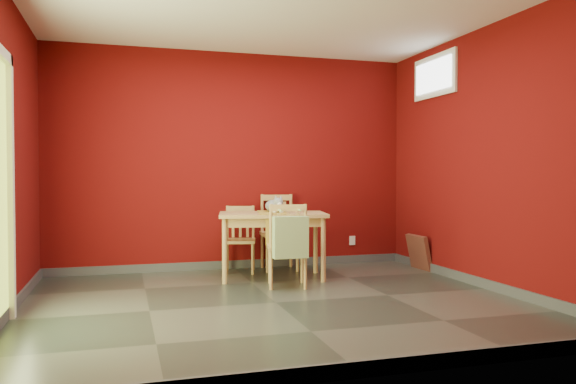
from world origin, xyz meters
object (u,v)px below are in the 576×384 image
object	(u,v)px
chair_far_left	(240,238)
cat	(274,203)
tote_bag	(290,237)
dining_table	(272,221)
chair_near	(287,244)
chair_far_right	(279,231)
picture_frame	(419,252)

from	to	relation	value
chair_far_left	cat	distance (m)	0.71
cat	chair_far_left	bearing A→B (deg)	138.46
tote_bag	cat	xyz separation A→B (m)	(0.05, 0.80, 0.30)
dining_table	chair_near	distance (m)	0.57
chair_far_right	chair_near	bearing A→B (deg)	-101.03
chair_near	cat	size ratio (longest dim) A/B	2.14
chair_near	dining_table	bearing A→B (deg)	91.87
chair_far_left	tote_bag	xyz separation A→B (m)	(0.26, -1.27, 0.14)
chair_far_left	picture_frame	xyz separation A→B (m)	(2.17, -0.45, -0.19)
chair_far_right	picture_frame	world-z (taller)	chair_far_right
chair_far_right	tote_bag	size ratio (longest dim) A/B	1.90
dining_table	tote_bag	size ratio (longest dim) A/B	2.66
dining_table	chair_far_right	distance (m)	0.66
tote_bag	picture_frame	world-z (taller)	tote_bag
dining_table	chair_near	world-z (taller)	chair_near
dining_table	chair_far_left	world-z (taller)	chair_far_left
chair_far_left	cat	xyz separation A→B (m)	(0.31, -0.47, 0.44)
chair_far_left	cat	bearing A→B (deg)	-56.98
chair_far_right	tote_bag	distance (m)	1.36
tote_bag	cat	size ratio (longest dim) A/B	1.20
chair_near	cat	bearing A→B (deg)	88.27
chair_far_right	cat	size ratio (longest dim) A/B	2.27
chair_far_left	chair_near	size ratio (longest dim) A/B	0.91
chair_far_right	cat	distance (m)	0.68
chair_far_left	chair_near	distance (m)	1.10
chair_far_left	chair_far_right	world-z (taller)	chair_far_right
chair_near	picture_frame	size ratio (longest dim) A/B	2.03
chair_far_right	cat	bearing A→B (deg)	-110.67
chair_near	picture_frame	bearing A→B (deg)	17.90
tote_bag	cat	bearing A→B (deg)	86.64
chair_far_left	chair_near	bearing A→B (deg)	-74.83
chair_far_left	chair_far_right	distance (m)	0.51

